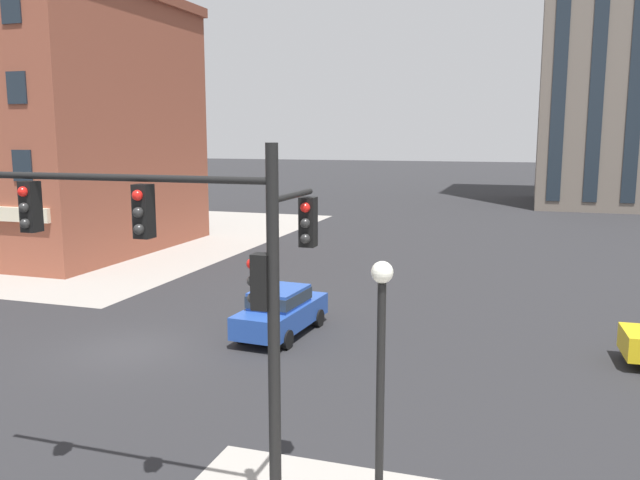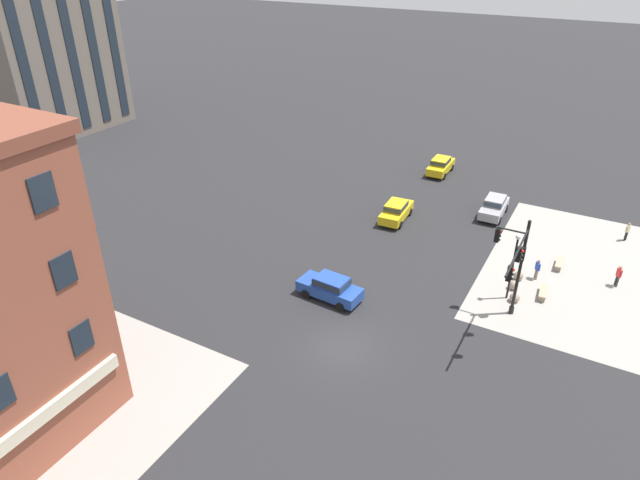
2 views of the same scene
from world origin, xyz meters
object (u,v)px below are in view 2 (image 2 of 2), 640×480
at_px(bench_mid_block, 559,263).
at_px(bollard_sphere_curb_c, 519,276).
at_px(car_main_southbound_near, 441,165).
at_px(bench_near_signal, 543,292).
at_px(pedestrian_at_curb, 619,275).
at_px(bollard_sphere_curb_a, 515,298).
at_px(bollard_sphere_curb_b, 513,285).
at_px(pedestrian_near_bench, 537,268).
at_px(street_lamp_corner_near, 514,259).
at_px(pedestrian_walking_east, 628,230).
at_px(traffic_signal_main, 515,262).
at_px(car_main_southbound_far, 330,287).
at_px(car_cross_eastbound, 494,206).
at_px(car_main_northbound_far, 396,210).

bearing_deg(bench_mid_block, bollard_sphere_curb_c, 144.80).
distance_m(bench_mid_block, car_main_southbound_near, 19.06).
relative_size(bench_near_signal, pedestrian_at_curb, 1.12).
distance_m(bollard_sphere_curb_a, bollard_sphere_curb_b, 1.54).
bearing_deg(pedestrian_near_bench, street_lamp_corner_near, 159.48).
relative_size(bench_mid_block, pedestrian_walking_east, 1.12).
bearing_deg(car_main_southbound_near, pedestrian_walking_east, -110.26).
bearing_deg(traffic_signal_main, pedestrian_near_bench, -7.73).
height_order(bench_near_signal, street_lamp_corner_near, street_lamp_corner_near).
height_order(pedestrian_at_curb, car_main_southbound_far, car_main_southbound_far).
xyz_separation_m(bench_near_signal, car_cross_eastbound, (10.82, 6.00, 0.59)).
xyz_separation_m(bollard_sphere_curb_a, car_main_northbound_far, (7.42, 11.60, 0.59)).
bearing_deg(traffic_signal_main, bench_near_signal, -21.87).
xyz_separation_m(traffic_signal_main, bollard_sphere_curb_b, (4.04, 0.29, -4.09)).
height_order(bench_mid_block, pedestrian_at_curb, pedestrian_at_curb).
height_order(pedestrian_walking_east, car_cross_eastbound, car_cross_eastbound).
distance_m(pedestrian_at_curb, car_main_southbound_far, 20.16).
bearing_deg(bench_mid_block, pedestrian_near_bench, 154.29).
bearing_deg(traffic_signal_main, bollard_sphere_curb_c, 2.43).
bearing_deg(car_main_southbound_near, pedestrian_at_curb, -129.01).
relative_size(car_main_southbound_near, car_cross_eastbound, 1.00).
xyz_separation_m(bollard_sphere_curb_a, bench_near_signal, (1.60, -1.56, -0.01)).
distance_m(bollard_sphere_curb_b, car_main_northbound_far, 12.68).
bearing_deg(bollard_sphere_curb_a, pedestrian_at_curb, -47.30).
xyz_separation_m(bench_near_signal, bench_mid_block, (4.54, -0.39, 0.00)).
bearing_deg(car_main_southbound_far, bollard_sphere_curb_a, -62.73).
bearing_deg(bollard_sphere_curb_a, street_lamp_corner_near, 70.14).
xyz_separation_m(bench_near_signal, car_main_southbound_near, (17.92, 13.18, 0.59)).
bearing_deg(bollard_sphere_curb_b, car_main_southbound_far, 124.03).
relative_size(bollard_sphere_curb_a, bollard_sphere_curb_b, 1.00).
distance_m(bollard_sphere_curb_b, bench_near_signal, 1.96).
bearing_deg(pedestrian_walking_east, bench_mid_block, 149.51).
bearing_deg(pedestrian_walking_east, car_main_southbound_near, 69.74).
height_order(pedestrian_at_curb, pedestrian_walking_east, pedestrian_at_curb).
height_order(bench_near_signal, pedestrian_walking_east, pedestrian_walking_east).
bearing_deg(bollard_sphere_curb_a, pedestrian_walking_east, -24.74).
distance_m(bollard_sphere_curb_c, car_cross_eastbound, 10.39).
bearing_deg(street_lamp_corner_near, pedestrian_near_bench, -20.52).
bearing_deg(car_cross_eastbound, bollard_sphere_curb_c, -156.67).
bearing_deg(car_main_northbound_far, car_main_southbound_near, 0.10).
bearing_deg(pedestrian_near_bench, bench_mid_block, -25.71).
bearing_deg(car_main_southbound_far, pedestrian_walking_east, -42.31).
relative_size(traffic_signal_main, car_main_northbound_far, 1.51).
bearing_deg(street_lamp_corner_near, car_cross_eastbound, 17.70).
bearing_deg(bollard_sphere_curb_b, traffic_signal_main, -175.86).
xyz_separation_m(bench_mid_block, car_cross_eastbound, (6.28, 6.39, 0.59)).
xyz_separation_m(traffic_signal_main, car_main_southbound_far, (-3.13, 10.91, -3.51)).
distance_m(street_lamp_corner_near, car_cross_eastbound, 13.02).
height_order(traffic_signal_main, bench_mid_block, traffic_signal_main).
relative_size(pedestrian_near_bench, street_lamp_corner_near, 0.32).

